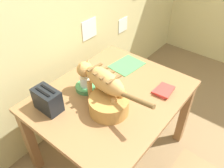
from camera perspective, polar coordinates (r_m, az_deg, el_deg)
The scene contains 9 objects.
wall_rear at distance 2.02m, azimuth -14.36°, elevation 18.10°, with size 4.99×0.11×2.50m.
dining_table at distance 1.84m, azimuth 0.00°, elevation -4.59°, with size 1.20×0.97×0.75m.
cat at distance 1.60m, azimuth -2.62°, elevation 1.06°, with size 0.18×0.71×0.29m.
saucer_bowl at distance 1.83m, azimuth -6.44°, elevation -0.75°, with size 0.17×0.17×0.04m, color #439254.
coffee_mug at distance 1.80m, azimuth -6.50°, elevation 0.76°, with size 0.13×0.09×0.08m.
magazine at distance 2.10m, azimuth 3.72°, elevation 4.75°, with size 0.29×0.22×0.01m, color #499251.
book_stack at distance 1.84m, azimuth 12.77°, elevation -1.56°, with size 0.17×0.14×0.03m.
wicker_basket at distance 1.61m, azimuth -0.76°, elevation -5.13°, with size 0.28×0.28×0.12m.
toaster at distance 1.67m, azimuth -15.79°, elevation -3.86°, with size 0.12×0.20×0.18m.
Camera 1 is at (-1.14, 0.49, 1.93)m, focal length 36.63 mm.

